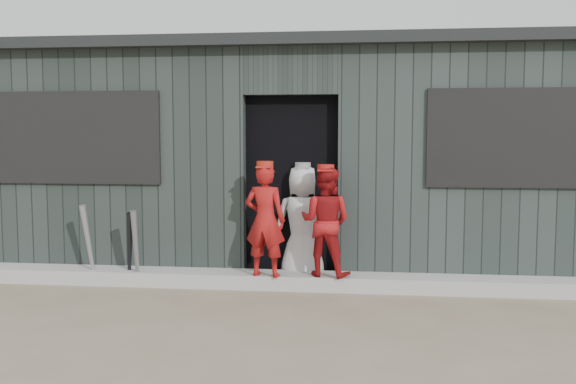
# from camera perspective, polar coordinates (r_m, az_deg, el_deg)

# --- Properties ---
(ground) EXTENTS (80.00, 80.00, 0.00)m
(ground) POSITION_cam_1_polar(r_m,az_deg,el_deg) (5.00, -2.47, -13.42)
(ground) COLOR brown
(ground) RESTS_ON ground
(curb) EXTENTS (8.00, 0.36, 0.15)m
(curb) POSITION_cam_1_polar(r_m,az_deg,el_deg) (6.71, 0.02, -7.87)
(curb) COLOR gray
(curb) RESTS_ON ground
(bat_left) EXTENTS (0.13, 0.25, 0.86)m
(bat_left) POSITION_cam_1_polar(r_m,az_deg,el_deg) (7.07, -17.29, -4.49)
(bat_left) COLOR #92929A
(bat_left) RESTS_ON ground
(bat_mid) EXTENTS (0.10, 0.26, 0.82)m
(bat_mid) POSITION_cam_1_polar(r_m,az_deg,el_deg) (6.84, -13.37, -4.89)
(bat_mid) COLOR gray
(bat_mid) RESTS_ON ground
(bat_right) EXTENTS (0.22, 0.35, 0.79)m
(bat_right) POSITION_cam_1_polar(r_m,az_deg,el_deg) (6.94, -13.90, -4.88)
(bat_right) COLOR black
(bat_right) RESTS_ON ground
(player_red_left) EXTENTS (0.46, 0.34, 1.14)m
(player_red_left) POSITION_cam_1_polar(r_m,az_deg,el_deg) (6.49, -2.04, -2.52)
(player_red_left) COLOR maroon
(player_red_left) RESTS_ON curb
(player_red_right) EXTENTS (0.63, 0.55, 1.11)m
(player_red_right) POSITION_cam_1_polar(r_m,az_deg,el_deg) (6.52, 3.35, -2.64)
(player_red_right) COLOR maroon
(player_red_right) RESTS_ON curb
(player_grey_back) EXTENTS (0.65, 0.45, 1.26)m
(player_grey_back) POSITION_cam_1_polar(r_m,az_deg,el_deg) (6.88, 1.32, -2.83)
(player_grey_back) COLOR beige
(player_grey_back) RESTS_ON ground
(dugout) EXTENTS (8.30, 3.30, 2.62)m
(dugout) POSITION_cam_1_polar(r_m,az_deg,el_deg) (8.22, 1.39, 3.08)
(dugout) COLOR black
(dugout) RESTS_ON ground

